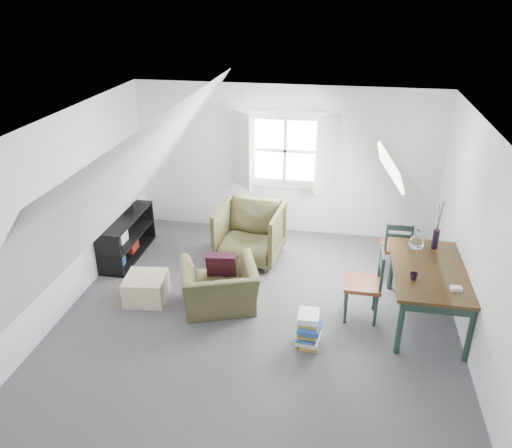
% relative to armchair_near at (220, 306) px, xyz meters
% --- Properties ---
extents(floor, '(5.50, 5.50, 0.00)m').
position_rel_armchair_near_xyz_m(floor, '(0.54, -0.29, 0.00)').
color(floor, '#49494E').
rests_on(floor, ground).
extents(ceiling, '(5.50, 5.50, 0.00)m').
position_rel_armchair_near_xyz_m(ceiling, '(0.54, -0.29, 2.50)').
color(ceiling, white).
rests_on(ceiling, wall_back).
extents(wall_back, '(5.00, 0.00, 5.00)m').
position_rel_armchair_near_xyz_m(wall_back, '(0.54, 2.46, 1.25)').
color(wall_back, white).
rests_on(wall_back, ground).
extents(wall_front, '(5.00, 0.00, 5.00)m').
position_rel_armchair_near_xyz_m(wall_front, '(0.54, -3.04, 1.25)').
color(wall_front, white).
rests_on(wall_front, ground).
extents(wall_left, '(0.00, 5.50, 5.50)m').
position_rel_armchair_near_xyz_m(wall_left, '(-1.96, -0.29, 1.25)').
color(wall_left, white).
rests_on(wall_left, ground).
extents(wall_right, '(0.00, 5.50, 5.50)m').
position_rel_armchair_near_xyz_m(wall_right, '(3.04, -0.29, 1.25)').
color(wall_right, white).
rests_on(wall_right, ground).
extents(slope_left, '(3.19, 5.50, 4.48)m').
position_rel_armchair_near_xyz_m(slope_left, '(-1.01, -0.29, 1.78)').
color(slope_left, white).
rests_on(slope_left, wall_left).
extents(slope_right, '(3.19, 5.50, 4.48)m').
position_rel_armchair_near_xyz_m(slope_right, '(2.09, -0.29, 1.78)').
color(slope_right, white).
rests_on(slope_right, wall_right).
extents(dormer_window, '(1.71, 0.35, 1.30)m').
position_rel_armchair_near_xyz_m(dormer_window, '(0.54, 2.39, 1.45)').
color(dormer_window, white).
rests_on(dormer_window, wall_back).
extents(skylight, '(0.35, 0.75, 0.47)m').
position_rel_armchair_near_xyz_m(skylight, '(2.09, 1.01, 1.75)').
color(skylight, white).
rests_on(skylight, slope_right).
extents(armchair_near, '(1.19, 1.12, 0.63)m').
position_rel_armchair_near_xyz_m(armchair_near, '(0.00, 0.00, 0.00)').
color(armchair_near, '#454427').
rests_on(armchair_near, floor).
extents(armchair_far, '(1.03, 1.06, 0.88)m').
position_rel_armchair_near_xyz_m(armchair_far, '(0.15, 1.36, 0.00)').
color(armchair_far, '#454427').
rests_on(armchair_far, floor).
extents(throw_pillow, '(0.42, 0.28, 0.40)m').
position_rel_armchair_near_xyz_m(throw_pillow, '(0.00, 0.15, 0.55)').
color(throw_pillow, '#350E1D').
rests_on(throw_pillow, armchair_near).
extents(ottoman, '(0.58, 0.58, 0.35)m').
position_rel_armchair_near_xyz_m(ottoman, '(-1.02, -0.00, 0.18)').
color(ottoman, '#C0B296').
rests_on(ottoman, floor).
extents(dining_table, '(0.93, 1.55, 0.77)m').
position_rel_armchair_near_xyz_m(dining_table, '(2.64, 0.16, 0.67)').
color(dining_table, '#34230F').
rests_on(dining_table, floor).
extents(demijohn, '(0.20, 0.20, 0.28)m').
position_rel_armchair_near_xyz_m(demijohn, '(2.49, 0.61, 0.89)').
color(demijohn, silver).
rests_on(demijohn, dining_table).
extents(vase_twigs, '(0.08, 0.09, 0.65)m').
position_rel_armchair_near_xyz_m(vase_twigs, '(2.74, 0.71, 0.92)').
color(vase_twigs, black).
rests_on(vase_twigs, dining_table).
extents(cup, '(0.10, 0.10, 0.09)m').
position_rel_armchair_near_xyz_m(cup, '(2.39, -0.14, 0.77)').
color(cup, black).
rests_on(cup, dining_table).
extents(paper_box, '(0.13, 0.09, 0.04)m').
position_rel_armchair_near_xyz_m(paper_box, '(2.84, -0.29, 0.79)').
color(paper_box, white).
rests_on(paper_box, dining_table).
extents(dining_chair_far, '(0.42, 0.42, 0.90)m').
position_rel_armchair_near_xyz_m(dining_chair_far, '(2.33, 1.23, 0.47)').
color(dining_chair_far, brown).
rests_on(dining_chair_far, floor).
extents(dining_chair_near, '(0.46, 0.46, 0.97)m').
position_rel_armchair_near_xyz_m(dining_chair_near, '(1.87, 0.12, 0.51)').
color(dining_chair_near, brown).
rests_on(dining_chair_near, floor).
extents(media_shelf, '(0.44, 1.33, 0.68)m').
position_rel_armchair_near_xyz_m(media_shelf, '(-1.78, 1.06, 0.31)').
color(media_shelf, black).
rests_on(media_shelf, floor).
extents(electronics_box, '(0.25, 0.31, 0.22)m').
position_rel_armchair_near_xyz_m(electronics_box, '(-1.78, 1.36, 0.77)').
color(electronics_box, black).
rests_on(electronics_box, media_shelf).
extents(magazine_stack, '(0.32, 0.38, 0.42)m').
position_rel_armchair_near_xyz_m(magazine_stack, '(1.22, -0.56, 0.21)').
color(magazine_stack, '#B29933').
rests_on(magazine_stack, floor).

